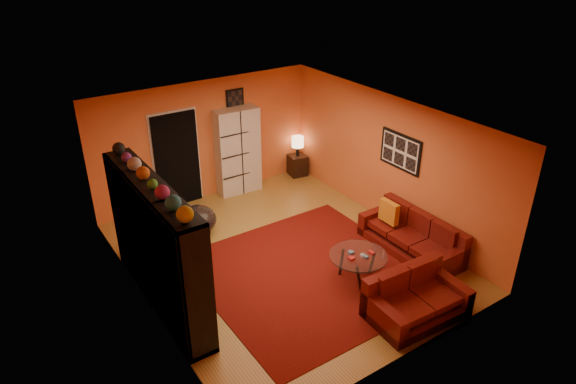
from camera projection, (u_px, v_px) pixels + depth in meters
floor at (282, 256)px, 9.38m from camera, size 6.00×6.00×0.00m
ceiling at (282, 121)px, 8.20m from camera, size 6.00×6.00×0.00m
wall_back at (205, 140)px, 11.01m from camera, size 6.00×0.00×6.00m
wall_front at (410, 282)px, 6.57m from camera, size 6.00×0.00×6.00m
wall_left at (140, 236)px, 7.54m from camera, size 0.00×6.00×6.00m
wall_right at (389, 161)px, 10.03m from camera, size 0.00×6.00×6.00m
rug at (309, 273)px, 8.91m from camera, size 3.60×3.60×0.01m
doorway at (177, 160)px, 10.75m from camera, size 0.95×0.10×2.04m
wall_art_right at (401, 151)px, 9.66m from camera, size 0.03×1.00×0.70m
wall_art_back at (235, 101)px, 11.02m from camera, size 0.42×0.03×0.52m
entertainment_unit at (157, 246)px, 7.77m from camera, size 0.45×3.00×2.10m
tv at (161, 250)px, 7.81m from camera, size 0.87×0.11×0.50m
sofa at (414, 236)px, 9.44m from camera, size 0.83×2.00×0.85m
loveseat at (413, 298)px, 7.87m from camera, size 1.55×0.99×0.85m
throw_pillow at (389, 212)px, 9.57m from camera, size 0.12×0.42×0.42m
coffee_table at (358, 258)px, 8.55m from camera, size 0.97×0.97×0.49m
storage_cabinet at (237, 151)px, 11.33m from camera, size 0.99×0.48×1.94m
bowl_chair at (198, 220)px, 9.92m from camera, size 0.73×0.73×0.59m
side_table at (298, 165)px, 12.42m from camera, size 0.46×0.46×0.50m
table_lamp at (298, 142)px, 12.15m from camera, size 0.29×0.29×0.48m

